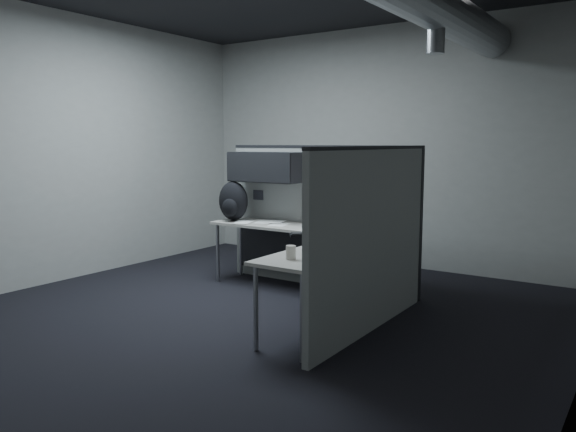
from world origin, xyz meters
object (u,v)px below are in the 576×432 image
Objects in this scene: keyboard at (310,234)px; backpack at (233,201)px; monitor at (372,207)px; phone at (324,249)px; desk at (310,243)px.

backpack is (-1.37, 0.45, 0.21)m from keyboard.
monitor reaches higher than phone.
keyboard is at bearing -56.60° from desk.
keyboard is 0.87× the size of backpack.
keyboard is at bearing -22.04° from backpack.
desk is 9.63× the size of phone.
keyboard is (-0.44, -0.48, -0.26)m from monitor.
phone reaches higher than keyboard.
backpack reaches higher than desk.
monitor is 1.19m from phone.
backpack is (-1.92, 1.13, 0.19)m from phone.
desk is at bearing -14.87° from backpack.
backpack is (-1.81, -0.03, -0.04)m from monitor.
monitor is (0.58, 0.27, 0.39)m from desk.
desk is at bearing 147.13° from phone.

